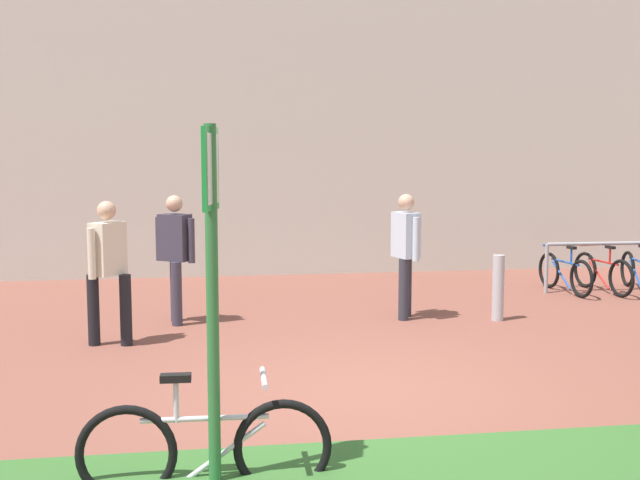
% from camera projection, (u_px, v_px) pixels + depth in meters
% --- Properties ---
extents(ground_plane, '(60.00, 60.00, 0.00)m').
position_uv_depth(ground_plane, '(374.00, 393.00, 7.43)').
color(ground_plane, brown).
extents(building_facade, '(28.00, 1.20, 10.00)m').
position_uv_depth(building_facade, '(285.00, 7.00, 14.60)').
color(building_facade, beige).
rests_on(building_facade, ground).
extents(parking_sign_post, '(0.11, 0.36, 2.46)m').
position_uv_depth(parking_sign_post, '(212.00, 260.00, 4.91)').
color(parking_sign_post, '#2D7238').
rests_on(parking_sign_post, ground).
extents(bike_at_sign, '(1.68, 0.42, 0.86)m').
position_uv_depth(bike_at_sign, '(206.00, 448.00, 5.12)').
color(bike_at_sign, black).
rests_on(bike_at_sign, ground).
extents(bike_rack_cluster, '(3.21, 1.60, 0.83)m').
position_uv_depth(bike_rack_cluster, '(637.00, 270.00, 12.83)').
color(bike_rack_cluster, '#99999E').
rests_on(bike_rack_cluster, ground).
extents(bollard_steel, '(0.16, 0.16, 0.90)m').
position_uv_depth(bollard_steel, '(498.00, 288.00, 10.57)').
color(bollard_steel, '#ADADB2').
rests_on(bollard_steel, ground).
extents(person_shirt_blue, '(0.52, 0.51, 1.72)m').
position_uv_depth(person_shirt_blue, '(108.00, 263.00, 9.15)').
color(person_shirt_blue, black).
rests_on(person_shirt_blue, ground).
extents(person_shirt_white, '(0.34, 0.59, 1.72)m').
position_uv_depth(person_shirt_white, '(406.00, 248.00, 10.64)').
color(person_shirt_white, '#2D2D38').
rests_on(person_shirt_white, ground).
extents(person_suited_dark, '(0.52, 0.43, 1.72)m').
position_uv_depth(person_suited_dark, '(175.00, 251.00, 10.34)').
color(person_suited_dark, '#383342').
rests_on(person_suited_dark, ground).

